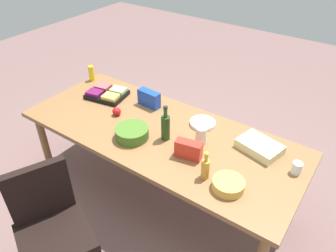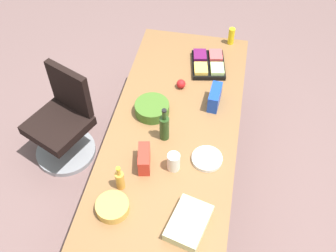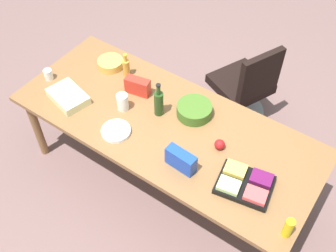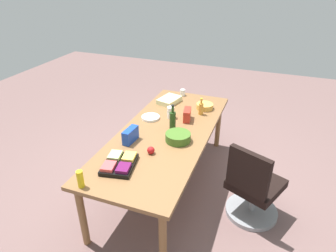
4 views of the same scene
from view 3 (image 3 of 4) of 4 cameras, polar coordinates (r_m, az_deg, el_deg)
The scene contains 16 objects.
ground_plane at distance 3.72m, azimuth -0.28°, elevation -7.20°, with size 10.00×10.00×0.00m, color #735754.
conference_table at distance 3.18m, azimuth -0.33°, elevation -0.36°, with size 2.39×0.99×0.75m.
office_chair at distance 4.01m, azimuth 10.32°, elevation 4.71°, with size 0.63×0.63×0.90m.
mustard_bottle at distance 2.64m, azimuth 16.27°, elevation -13.38°, with size 0.06×0.06×0.16m, color yellow.
fruit_platter at distance 2.80m, azimuth 10.56°, elevation -7.86°, with size 0.41×0.34×0.07m.
apple_red at distance 2.97m, azimuth 7.15°, elevation -2.55°, with size 0.08×0.08×0.08m, color #B5181A.
chip_bag_blue at distance 2.82m, azimuth 1.79°, elevation -4.71°, with size 0.22×0.08×0.15m, color #1941B3.
mayo_jar at distance 3.20m, azimuth -6.29°, elevation 3.33°, with size 0.09×0.09×0.14m, color white.
paper_cup at distance 3.59m, azimuth -16.21°, elevation 6.86°, with size 0.07×0.07×0.09m, color white.
dressing_bottle at distance 3.47m, azimuth -5.79°, elevation 8.08°, with size 0.07×0.07×0.22m.
wine_bottle at distance 3.11m, azimuth -1.29°, elevation 3.25°, with size 0.09×0.09×0.30m.
salad_bowl at distance 3.16m, azimuth 3.66°, elevation 2.20°, with size 0.27×0.27×0.09m, color #416923.
chip_bowl at distance 3.60m, azimuth -7.96°, elevation 8.56°, with size 0.22×0.22×0.07m, color gold.
sheet_cake at distance 3.36m, azimuth -13.64°, elevation 3.97°, with size 0.32×0.22×0.07m, color beige.
chip_bag_red at distance 3.31m, azimuth -4.22°, elevation 5.51°, with size 0.20×0.08×0.14m, color red.
paper_plate_stack at distance 3.08m, azimuth -7.20°, elevation -0.69°, with size 0.22×0.22×0.03m, color white.
Camera 3 is at (1.20, -1.69, 3.09)m, focal length 44.12 mm.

